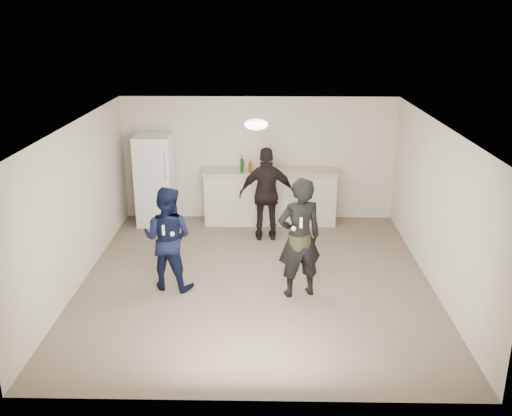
{
  "coord_description": "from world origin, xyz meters",
  "views": [
    {
      "loc": [
        0.17,
        -8.24,
        4.04
      ],
      "look_at": [
        0.0,
        0.2,
        1.15
      ],
      "focal_mm": 40.0,
      "sensor_mm": 36.0,
      "label": 1
    }
  ],
  "objects_px": {
    "man": "(168,238)",
    "counter": "(270,198)",
    "fridge": "(155,180)",
    "spectator": "(267,194)",
    "shaker": "(243,165)",
    "woman": "(299,238)"
  },
  "relations": [
    {
      "from": "counter",
      "to": "shaker",
      "type": "bearing_deg",
      "value": 170.14
    },
    {
      "from": "man",
      "to": "fridge",
      "type": "bearing_deg",
      "value": -62.14
    },
    {
      "from": "man",
      "to": "woman",
      "type": "distance_m",
      "value": 2.0
    },
    {
      "from": "woman",
      "to": "man",
      "type": "bearing_deg",
      "value": -23.57
    },
    {
      "from": "fridge",
      "to": "man",
      "type": "bearing_deg",
      "value": -75.79
    },
    {
      "from": "man",
      "to": "spectator",
      "type": "distance_m",
      "value": 2.53
    },
    {
      "from": "shaker",
      "to": "man",
      "type": "bearing_deg",
      "value": -108.67
    },
    {
      "from": "shaker",
      "to": "man",
      "type": "distance_m",
      "value": 3.2
    },
    {
      "from": "shaker",
      "to": "woman",
      "type": "distance_m",
      "value": 3.39
    },
    {
      "from": "counter",
      "to": "man",
      "type": "relative_size",
      "value": 1.61
    },
    {
      "from": "man",
      "to": "counter",
      "type": "bearing_deg",
      "value": -104.58
    },
    {
      "from": "fridge",
      "to": "spectator",
      "type": "relative_size",
      "value": 1.02
    },
    {
      "from": "fridge",
      "to": "spectator",
      "type": "xyz_separation_m",
      "value": [
        2.23,
        -0.82,
        -0.02
      ]
    },
    {
      "from": "fridge",
      "to": "shaker",
      "type": "relative_size",
      "value": 10.59
    },
    {
      "from": "shaker",
      "to": "woman",
      "type": "height_order",
      "value": "woman"
    },
    {
      "from": "man",
      "to": "spectator",
      "type": "bearing_deg",
      "value": -112.96
    },
    {
      "from": "man",
      "to": "spectator",
      "type": "xyz_separation_m",
      "value": [
        1.51,
        2.03,
        0.07
      ]
    },
    {
      "from": "shaker",
      "to": "spectator",
      "type": "bearing_deg",
      "value": -63.64
    },
    {
      "from": "woman",
      "to": "spectator",
      "type": "bearing_deg",
      "value": -95.27
    },
    {
      "from": "counter",
      "to": "woman",
      "type": "relative_size",
      "value": 1.42
    },
    {
      "from": "counter",
      "to": "spectator",
      "type": "xyz_separation_m",
      "value": [
        -0.06,
        -0.89,
        0.36
      ]
    },
    {
      "from": "shaker",
      "to": "woman",
      "type": "bearing_deg",
      "value": -73.36
    }
  ]
}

